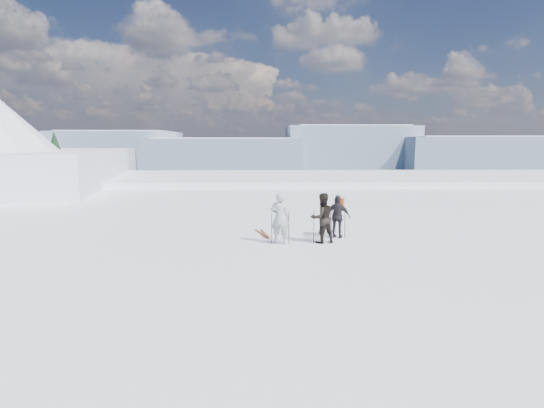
{
  "coord_description": "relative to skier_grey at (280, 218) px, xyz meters",
  "views": [
    {
      "loc": [
        -2.19,
        -12.22,
        3.68
      ],
      "look_at": [
        -1.74,
        3.0,
        1.49
      ],
      "focal_mm": 28.0,
      "sensor_mm": 36.0,
      "label": 1
    }
  ],
  "objects": [
    {
      "name": "far_mountain_range",
      "position": [
        31.05,
        451.76,
        -8.15
      ],
      "size": [
        770.0,
        110.0,
        53.0
      ],
      "color": "slate",
      "rests_on": "ground"
    },
    {
      "name": "skier_dark",
      "position": [
        1.57,
        0.11,
        -0.03
      ],
      "size": [
        1.09,
        0.96,
        1.87
      ],
      "primitive_type": "imported",
      "rotation": [
        0.0,
        0.0,
        3.47
      ],
      "color": "black",
      "rests_on": "ground"
    },
    {
      "name": "ski_poles",
      "position": [
        1.3,
        0.25,
        -0.36
      ],
      "size": [
        2.89,
        0.97,
        1.27
      ],
      "color": "black",
      "rests_on": "ground"
    },
    {
      "name": "skis_loose",
      "position": [
        -0.61,
        1.66,
        -0.95
      ],
      "size": [
        0.62,
        1.69,
        0.03
      ],
      "color": "black",
      "rests_on": "ground"
    },
    {
      "name": "lake_basin",
      "position": [
        1.45,
        26.97,
        -7.46
      ],
      "size": [
        820.0,
        820.0,
        71.62
      ],
      "color": "white",
      "rests_on": "ground"
    },
    {
      "name": "backpack",
      "position": [
        2.4,
        1.15,
        0.97
      ],
      "size": [
        0.41,
        0.32,
        0.5
      ],
      "primitive_type": "cube",
      "rotation": [
        0.0,
        0.0,
        2.75
      ],
      "color": "#EA4B16",
      "rests_on": "skier_pack"
    },
    {
      "name": "near_ridge",
      "position": [
        -25.11,
        26.32,
        -4.44
      ],
      "size": [
        31.37,
        35.68,
        25.62
      ],
      "color": "white",
      "rests_on": "ground"
    },
    {
      "name": "skier_grey",
      "position": [
        0.0,
        0.0,
        0.0
      ],
      "size": [
        0.8,
        0.64,
        1.92
      ],
      "primitive_type": "imported",
      "rotation": [
        0.0,
        0.0,
        2.85
      ],
      "color": "#9CA4AA",
      "rests_on": "ground"
    },
    {
      "name": "skier_pack",
      "position": [
        2.3,
        0.92,
        -0.12
      ],
      "size": [
        1.07,
        0.75,
        1.68
      ],
      "primitive_type": "imported",
      "rotation": [
        0.0,
        0.0,
        2.75
      ],
      "color": "black",
      "rests_on": "ground"
    }
  ]
}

